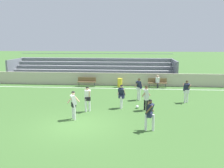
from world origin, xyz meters
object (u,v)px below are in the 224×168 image
(bench_near_bin, at_px, (87,81))
(player_dark_overlapping, at_px, (121,94))
(player_dark_wide_right, at_px, (150,112))
(soccer_ball, at_px, (137,107))
(player_dark_challenging, at_px, (139,87))
(player_dark_wide_left, at_px, (187,90))
(bleacher_stand, at_px, (93,69))
(spectator_seated, at_px, (158,81))
(player_white_trailing_run, at_px, (146,96))
(player_white_deep_cover, at_px, (74,103))
(player_white_dropping_back, at_px, (88,97))
(trash_bin, at_px, (120,83))
(bench_far_right, at_px, (157,82))

(bench_near_bin, relative_size, player_dark_overlapping, 1.12)
(player_dark_wide_right, relative_size, soccer_ball, 7.47)
(bench_near_bin, relative_size, player_dark_challenging, 1.06)
(player_dark_wide_left, distance_m, soccer_ball, 4.14)
(bleacher_stand, height_order, player_dark_overlapping, bleacher_stand)
(player_dark_wide_right, distance_m, player_dark_challenging, 6.36)
(player_dark_wide_left, bearing_deg, player_dark_challenging, 171.97)
(spectator_seated, bearing_deg, player_white_trailing_run, -100.87)
(player_white_deep_cover, xyz_separation_m, player_dark_wide_left, (7.31, 4.47, -0.02))
(spectator_seated, xyz_separation_m, player_dark_wide_left, (1.56, -5.48, 0.29))
(player_dark_challenging, xyz_separation_m, soccer_ball, (-0.14, -2.33, -0.90))
(player_dark_overlapping, distance_m, soccer_ball, 1.37)
(player_white_trailing_run, relative_size, player_white_dropping_back, 0.99)
(bleacher_stand, distance_m, trash_bin, 5.19)
(spectator_seated, bearing_deg, player_white_deep_cover, -120.02)
(spectator_seated, bearing_deg, player_white_dropping_back, -122.21)
(player_white_deep_cover, bearing_deg, bench_near_bin, 96.46)
(player_white_trailing_run, xyz_separation_m, player_dark_wide_right, (0.00, -3.63, 0.01))
(player_dark_wide_right, height_order, player_dark_challenging, player_dark_challenging)
(soccer_ball, bearing_deg, player_white_trailing_run, -34.75)
(bench_near_bin, bearing_deg, bench_far_right, 0.00)
(player_dark_challenging, distance_m, player_dark_wide_left, 3.48)
(player_dark_overlapping, distance_m, player_dark_challenging, 2.64)
(spectator_seated, relative_size, player_white_deep_cover, 0.72)
(player_white_trailing_run, xyz_separation_m, player_dark_wide_left, (3.04, 2.23, 0.02))
(bench_far_right, distance_m, trash_bin, 3.62)
(bench_near_bin, xyz_separation_m, player_dark_overlapping, (3.78, -7.45, 0.41))
(player_white_trailing_run, bearing_deg, player_dark_overlapping, 166.98)
(player_white_deep_cover, distance_m, player_dark_wide_right, 4.49)
(bench_far_right, bearing_deg, player_dark_wide_left, -74.41)
(trash_bin, height_order, player_white_trailing_run, player_white_trailing_run)
(bench_far_right, distance_m, player_dark_challenging, 5.47)
(bench_far_right, xyz_separation_m, player_white_dropping_back, (-5.24, -8.43, 0.44))
(bench_near_bin, distance_m, player_dark_wide_left, 10.15)
(soccer_ball, bearing_deg, player_dark_wide_right, -82.15)
(trash_bin, bearing_deg, player_white_trailing_run, -74.60)
(player_dark_overlapping, relative_size, player_dark_challenging, 0.95)
(player_dark_wide_right, bearing_deg, bench_near_bin, 115.28)
(bench_far_right, bearing_deg, bench_near_bin, 180.00)
(spectator_seated, bearing_deg, bench_far_right, 90.00)
(bleacher_stand, distance_m, player_white_dropping_back, 12.40)
(bleacher_stand, bearing_deg, player_dark_wide_right, -70.40)
(bleacher_stand, height_order, spectator_seated, bleacher_stand)
(player_white_dropping_back, bearing_deg, player_dark_wide_right, -38.81)
(trash_bin, height_order, player_white_deep_cover, player_white_deep_cover)
(bench_far_right, bearing_deg, player_dark_challenging, -110.28)
(player_dark_overlapping, height_order, player_dark_wide_right, player_dark_wide_right)
(player_white_trailing_run, bearing_deg, player_dark_wide_left, 36.25)
(bench_far_right, distance_m, spectator_seated, 0.19)
(player_dark_challenging, relative_size, player_dark_wide_left, 1.02)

